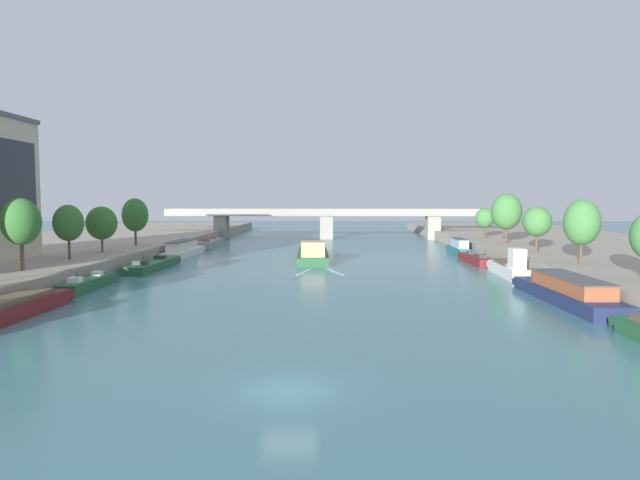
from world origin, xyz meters
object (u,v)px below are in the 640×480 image
(barge_midriver, at_px, (313,253))
(moored_boat_left_near, at_px, (89,283))
(tree_right_past_mid, at_px, (582,223))
(moored_boat_right_upstream, at_px, (567,291))
(moored_boat_right_second, at_px, (459,248))
(bridge_far, at_px, (327,219))
(moored_boat_left_gap_after, at_px, (152,265))
(tree_left_midway, at_px, (21,222))
(tree_right_third, at_px, (507,212))
(tree_right_second, at_px, (485,218))
(moored_boat_right_end, at_px, (475,259))
(moored_boat_left_lone, at_px, (210,243))
(tree_left_end_of_row, at_px, (135,215))
(tree_left_far, at_px, (68,223))
(tree_left_second, at_px, (102,223))
(moored_boat_left_second, at_px, (183,250))
(moored_boat_right_midway, at_px, (508,267))
(tree_right_midway, at_px, (537,222))

(barge_midriver, height_order, moored_boat_left_near, barge_midriver)
(moored_boat_left_near, relative_size, tree_right_past_mid, 1.58)
(moored_boat_right_upstream, bearing_deg, moored_boat_left_near, 172.24)
(moored_boat_right_second, bearing_deg, bridge_far, 121.96)
(moored_boat_left_gap_after, distance_m, tree_right_past_mid, 49.12)
(moored_boat_right_upstream, relative_size, tree_left_midway, 2.48)
(tree_right_third, xyz_separation_m, tree_right_second, (0.06, 12.38, -1.40))
(moored_boat_right_end, height_order, tree_right_third, tree_right_third)
(moored_boat_left_lone, height_order, tree_left_end_of_row, tree_left_end_of_row)
(tree_left_midway, bearing_deg, tree_left_far, 91.42)
(moored_boat_left_near, height_order, tree_left_midway, tree_left_midway)
(moored_boat_left_lone, bearing_deg, moored_boat_right_upstream, -51.85)
(moored_boat_right_second, xyz_separation_m, tree_left_second, (-48.87, -17.26, 4.50))
(tree_left_end_of_row, bearing_deg, moored_boat_left_near, -78.41)
(tree_right_third, bearing_deg, tree_left_midway, -148.54)
(moored_boat_left_second, height_order, moored_boat_right_midway, moored_boat_right_midway)
(moored_boat_left_gap_after, height_order, moored_boat_left_lone, moored_boat_left_lone)
(moored_boat_right_midway, relative_size, tree_left_far, 1.89)
(moored_boat_right_midway, relative_size, tree_right_past_mid, 1.73)
(tree_right_midway, relative_size, bridge_far, 0.08)
(moored_boat_left_near, distance_m, moored_boat_right_upstream, 42.88)
(moored_boat_right_end, bearing_deg, moored_boat_right_second, 87.66)
(tree_left_far, distance_m, tree_left_end_of_row, 19.28)
(moored_boat_left_lone, distance_m, tree_right_second, 48.80)
(tree_left_second, xyz_separation_m, tree_right_midway, (54.93, 0.86, 0.20))
(barge_midriver, relative_size, tree_left_midway, 3.09)
(moored_boat_left_gap_after, bearing_deg, tree_left_midway, -112.38)
(barge_midriver, height_order, moored_boat_right_upstream, barge_midriver)
(moored_boat_right_second, bearing_deg, tree_right_past_mid, -78.08)
(moored_boat_right_upstream, relative_size, moored_boat_right_midway, 1.46)
(tree_right_midway, distance_m, bridge_far, 57.32)
(tree_left_midway, bearing_deg, moored_boat_right_second, 36.45)
(barge_midriver, relative_size, tree_right_second, 4.01)
(moored_boat_left_near, xyz_separation_m, tree_right_past_mid, (48.72, 6.05, 5.59))
(moored_boat_right_midway, distance_m, tree_right_third, 24.38)
(tree_right_second, distance_m, bridge_far, 36.63)
(moored_boat_left_gap_after, bearing_deg, moored_boat_left_lone, 90.21)
(tree_left_end_of_row, xyz_separation_m, tree_right_past_mid, (54.46, -21.98, -0.13))
(moored_boat_left_gap_after, bearing_deg, moored_boat_left_near, -93.16)
(tree_left_second, height_order, tree_right_midway, tree_left_second)
(moored_boat_right_second, relative_size, tree_right_second, 2.03)
(moored_boat_left_second, xyz_separation_m, tree_right_second, (48.89, 14.20, 4.31))
(tree_left_far, bearing_deg, moored_boat_left_near, -55.00)
(moored_boat_left_gap_after, relative_size, moored_boat_right_second, 1.34)
(tree_right_midway, bearing_deg, bridge_far, 118.42)
(tree_right_third, bearing_deg, tree_right_second, 89.71)
(moored_boat_right_end, distance_m, tree_left_end_of_row, 48.48)
(bridge_far, bearing_deg, tree_left_midway, -111.34)
(moored_boat_left_lone, relative_size, tree_right_third, 1.88)
(barge_midriver, bearing_deg, moored_boat_right_second, 20.36)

